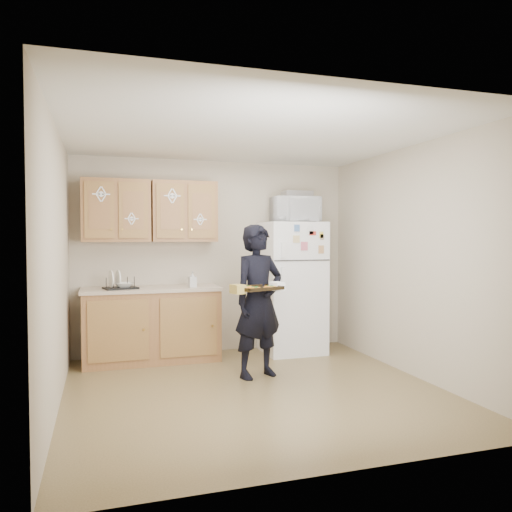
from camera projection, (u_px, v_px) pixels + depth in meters
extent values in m
plane|color=brown|center=(255.00, 390.00, 4.90)|extent=(3.60, 3.60, 0.00)
plane|color=silver|center=(255.00, 134.00, 4.81)|extent=(3.60, 3.60, 0.00)
cube|color=#C0B29B|center=(214.00, 257.00, 6.57)|extent=(3.60, 0.04, 2.50)
cube|color=#C0B29B|center=(339.00, 278.00, 3.14)|extent=(3.60, 0.04, 2.50)
cube|color=#C0B29B|center=(56.00, 267.00, 4.32)|extent=(0.04, 3.60, 2.50)
cube|color=#C0B29B|center=(413.00, 261.00, 5.39)|extent=(0.04, 3.60, 2.50)
cube|color=white|center=(292.00, 287.00, 6.52)|extent=(0.75, 0.70, 1.70)
cube|color=brown|center=(152.00, 326.00, 6.05)|extent=(1.60, 0.60, 0.86)
cube|color=beige|center=(152.00, 289.00, 6.03)|extent=(1.64, 0.64, 0.04)
cube|color=brown|center=(116.00, 211.00, 6.00)|extent=(0.80, 0.33, 0.75)
cube|color=brown|center=(184.00, 212.00, 6.25)|extent=(0.80, 0.33, 0.75)
cube|color=#CA9347|center=(320.00, 334.00, 6.93)|extent=(0.20, 0.07, 0.32)
imported|color=black|center=(259.00, 301.00, 5.36)|extent=(0.69, 0.56, 1.64)
cube|color=black|center=(258.00, 289.00, 5.05)|extent=(0.51, 0.44, 0.04)
cylinder|color=orange|center=(254.00, 288.00, 4.93)|extent=(0.14, 0.14, 0.02)
cylinder|color=orange|center=(270.00, 287.00, 5.05)|extent=(0.14, 0.14, 0.02)
cylinder|color=orange|center=(246.00, 287.00, 5.05)|extent=(0.14, 0.14, 0.02)
imported|color=white|center=(295.00, 210.00, 6.44)|extent=(0.61, 0.43, 0.32)
cube|color=#AAA9B0|center=(297.00, 194.00, 6.47)|extent=(0.38, 0.27, 0.08)
cube|color=black|center=(120.00, 283.00, 5.85)|extent=(0.42, 0.36, 0.15)
imported|color=white|center=(124.00, 285.00, 5.86)|extent=(0.23, 0.23, 0.05)
imported|color=white|center=(192.00, 279.00, 6.04)|extent=(0.10, 0.10, 0.19)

